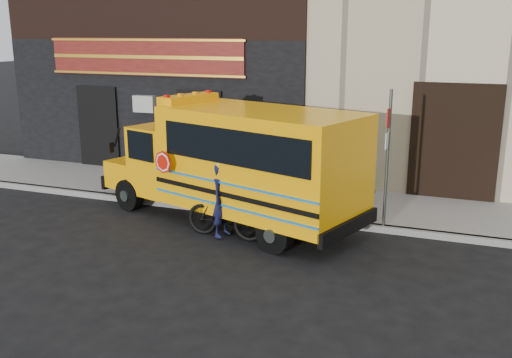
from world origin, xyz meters
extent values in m
plane|color=black|center=(0.00, 0.00, 0.00)|extent=(120.00, 120.00, 0.00)
cube|color=gray|center=(0.00, 2.60, 0.07)|extent=(40.00, 0.20, 0.15)
cube|color=slate|center=(0.00, 4.10, 0.07)|extent=(40.00, 3.00, 0.15)
cube|color=black|center=(-5.00, 5.55, 2.15)|extent=(10.00, 0.30, 4.00)
cube|color=#5B0D14|center=(-5.00, 5.38, 3.65)|extent=(6.50, 0.12, 1.10)
cube|color=black|center=(-6.80, 5.40, 1.40)|extent=(1.30, 0.10, 2.50)
cube|color=black|center=(-3.20, 5.40, 1.40)|extent=(1.30, 0.10, 2.50)
cylinder|color=black|center=(-3.57, 2.02, 0.40)|extent=(0.85, 0.52, 0.80)
cylinder|color=black|center=(-2.97, 3.82, 0.40)|extent=(0.85, 0.52, 0.80)
cylinder|color=black|center=(0.80, 0.58, 0.40)|extent=(0.85, 0.52, 0.80)
cylinder|color=black|center=(1.39, 2.38, 0.40)|extent=(0.85, 0.52, 0.80)
cube|color=#FFA405|center=(-3.70, 3.06, 0.80)|extent=(1.58, 2.21, 0.70)
cube|color=black|center=(-4.22, 3.24, 0.55)|extent=(0.76, 1.98, 0.35)
cube|color=#FFA405|center=(-2.66, 2.72, 1.30)|extent=(1.80, 2.37, 1.70)
cube|color=black|center=(-3.20, 2.90, 1.70)|extent=(0.62, 1.73, 0.90)
cube|color=#FFA405|center=(0.05, 1.82, 1.62)|extent=(4.96, 3.50, 2.25)
cube|color=black|center=(2.21, 1.11, 0.55)|extent=(0.80, 2.13, 0.30)
cube|color=black|center=(-0.20, 0.74, 2.10)|extent=(3.72, 1.26, 0.75)
cube|color=#FFA405|center=(-2.09, 2.53, 2.78)|extent=(0.98, 1.68, 0.28)
cylinder|color=red|center=(-2.07, 1.15, 1.55)|extent=(0.50, 0.19, 0.52)
cylinder|color=#404843|center=(2.70, 2.63, 1.61)|extent=(0.07, 0.07, 3.21)
cube|color=#B41C14|center=(2.69, 2.55, 2.61)|extent=(0.06, 0.28, 0.40)
cube|color=white|center=(2.69, 2.55, 2.11)|extent=(0.06, 0.28, 0.35)
imported|color=black|center=(-0.50, 1.00, 0.55)|extent=(1.85, 0.61, 1.10)
imported|color=#111334|center=(-0.55, 1.00, 0.82)|extent=(0.50, 0.66, 1.64)
camera|label=1|loc=(4.28, -9.83, 4.43)|focal=40.00mm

